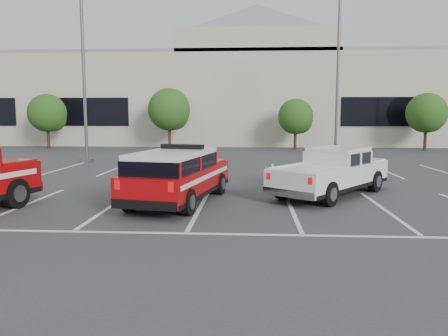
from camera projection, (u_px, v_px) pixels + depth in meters
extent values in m
plane|color=#363639|center=(200.00, 208.00, 12.99)|extent=(120.00, 120.00, 0.00)
cube|color=silver|center=(213.00, 184.00, 17.45)|extent=(23.00, 15.00, 0.01)
cube|color=beige|center=(236.00, 102.00, 44.21)|extent=(60.00, 15.00, 8.00)
cube|color=gray|center=(236.00, 60.00, 43.70)|extent=(60.00, 15.00, 0.30)
cube|color=beige|center=(257.00, 49.00, 41.99)|extent=(14.00, 12.00, 2.00)
pyramid|color=gray|center=(257.00, 21.00, 41.67)|extent=(15.98, 15.98, 3.20)
cylinder|color=#3F2B19|center=(48.00, 138.00, 35.59)|extent=(0.24, 0.24, 1.67)
sphere|color=#1D4913|center=(47.00, 113.00, 35.34)|extent=(3.07, 3.07, 3.07)
sphere|color=#1D4913|center=(53.00, 119.00, 35.57)|extent=(2.05, 2.05, 2.05)
cylinder|color=#3F2B19|center=(170.00, 138.00, 34.98)|extent=(0.24, 0.24, 1.84)
sphere|color=#1D4913|center=(169.00, 109.00, 34.70)|extent=(3.37, 3.37, 3.37)
sphere|color=#1D4913|center=(175.00, 116.00, 34.94)|extent=(2.24, 2.24, 2.24)
cylinder|color=#3F2B19|center=(295.00, 140.00, 34.39)|extent=(0.24, 0.24, 1.51)
sphere|color=#1D4913|center=(296.00, 117.00, 34.17)|extent=(2.77, 2.77, 2.77)
sphere|color=#1D4913|center=(300.00, 122.00, 34.39)|extent=(1.85, 1.85, 1.85)
cylinder|color=#3F2B19|center=(425.00, 139.00, 33.78)|extent=(0.24, 0.24, 1.67)
sphere|color=#1D4913|center=(427.00, 113.00, 33.53)|extent=(3.07, 3.07, 3.07)
sphere|color=#1D4913|center=(431.00, 119.00, 33.76)|extent=(2.05, 2.05, 2.05)
cube|color=#59595E|center=(87.00, 161.00, 25.35)|extent=(0.60, 0.60, 0.20)
cylinder|color=#59595E|center=(84.00, 75.00, 24.75)|extent=(0.18, 0.18, 10.00)
cube|color=#59595E|center=(335.00, 156.00, 28.41)|extent=(0.60, 0.60, 0.20)
cylinder|color=#59595E|center=(338.00, 79.00, 27.81)|extent=(0.18, 0.18, 10.00)
cube|color=#9C070A|center=(179.00, 180.00, 13.72)|extent=(2.85, 5.43, 0.79)
cube|color=black|center=(173.00, 163.00, 13.20)|extent=(2.41, 3.93, 0.41)
cube|color=silver|center=(173.00, 153.00, 13.16)|extent=(2.36, 3.85, 0.15)
cube|color=black|center=(182.00, 146.00, 13.92)|extent=(1.41, 0.53, 0.14)
cube|color=silver|center=(331.00, 175.00, 14.91)|extent=(4.70, 5.29, 0.77)
cube|color=black|center=(338.00, 157.00, 15.19)|extent=(2.48, 2.51, 0.40)
cube|color=silver|center=(339.00, 149.00, 15.16)|extent=(2.42, 2.46, 0.15)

